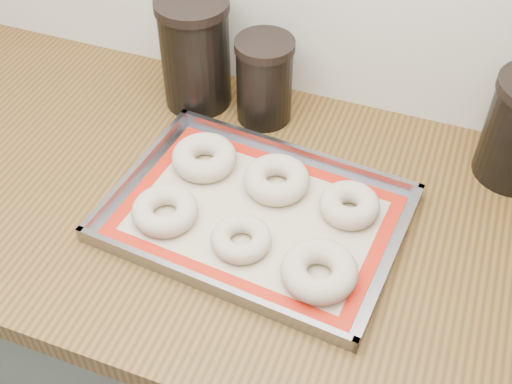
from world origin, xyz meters
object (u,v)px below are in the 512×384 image
at_px(bagel_front_mid, 241,239).
at_px(bagel_front_right, 319,271).
at_px(bagel_back_mid, 277,180).
at_px(canister_left, 195,53).
at_px(bagel_back_right, 350,205).
at_px(bagel_front_left, 165,211).
at_px(canister_mid, 264,80).
at_px(baking_tray, 256,215).
at_px(bagel_back_left, 204,157).

distance_m(bagel_front_mid, bagel_front_right, 0.13).
relative_size(bagel_back_mid, canister_left, 0.52).
distance_m(bagel_front_right, bagel_back_mid, 0.20).
height_order(bagel_back_mid, bagel_back_right, bagel_back_mid).
relative_size(bagel_front_left, canister_mid, 0.64).
distance_m(baking_tray, bagel_back_mid, 0.08).
bearing_deg(bagel_back_mid, bagel_back_left, 177.09).
bearing_deg(canister_left, bagel_front_left, -75.49).
height_order(bagel_front_mid, bagel_front_right, bagel_front_right).
relative_size(baking_tray, bagel_back_left, 4.34).
height_order(bagel_front_right, bagel_back_right, bagel_front_right).
xyz_separation_m(bagel_back_mid, bagel_back_right, (0.13, -0.01, -0.00)).
bearing_deg(canister_mid, bagel_back_right, -41.45).
distance_m(bagel_front_left, bagel_back_left, 0.13).
relative_size(bagel_front_mid, canister_left, 0.44).
xyz_separation_m(bagel_back_left, bagel_back_right, (0.26, -0.02, -0.00)).
relative_size(bagel_back_mid, bagel_back_right, 1.13).
height_order(bagel_front_left, bagel_back_left, bagel_back_left).
height_order(baking_tray, bagel_front_mid, bagel_front_mid).
xyz_separation_m(baking_tray, bagel_front_right, (0.13, -0.09, 0.02)).
distance_m(bagel_front_right, canister_mid, 0.40).
bearing_deg(bagel_front_right, canister_mid, 121.80).
height_order(bagel_front_mid, canister_left, canister_left).
bearing_deg(canister_mid, canister_left, 178.80).
distance_m(bagel_front_left, bagel_front_mid, 0.13).
relative_size(bagel_front_mid, bagel_back_mid, 0.85).
height_order(baking_tray, bagel_back_mid, bagel_back_mid).
bearing_deg(baking_tray, bagel_back_mid, 82.53).
distance_m(bagel_front_left, canister_left, 0.33).
bearing_deg(bagel_front_left, bagel_front_right, -6.57).
bearing_deg(bagel_back_left, bagel_front_right, -32.84).
relative_size(bagel_front_right, canister_mid, 0.69).
bearing_deg(canister_mid, bagel_back_mid, -63.86).
bearing_deg(bagel_front_right, bagel_front_mid, 171.22).
bearing_deg(canister_left, bagel_back_mid, -38.83).
height_order(bagel_back_left, bagel_back_right, bagel_back_left).
bearing_deg(bagel_back_left, canister_mid, 74.32).
bearing_deg(canister_mid, bagel_front_left, -100.61).
distance_m(bagel_back_left, bagel_back_right, 0.26).
xyz_separation_m(bagel_front_right, canister_left, (-0.34, 0.34, 0.08)).
height_order(bagel_front_right, canister_left, canister_left).
relative_size(bagel_front_mid, canister_mid, 0.57).
bearing_deg(bagel_front_left, canister_mid, 79.39).
relative_size(baking_tray, canister_left, 2.29).
bearing_deg(bagel_front_right, bagel_back_left, 147.16).
xyz_separation_m(bagel_front_mid, canister_mid, (-0.08, 0.32, 0.06)).
xyz_separation_m(baking_tray, canister_left, (-0.21, 0.25, 0.10)).
xyz_separation_m(bagel_back_left, canister_mid, (0.05, 0.17, 0.06)).
bearing_deg(bagel_back_left, bagel_back_mid, -2.91).
height_order(bagel_front_mid, bagel_back_mid, bagel_back_mid).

